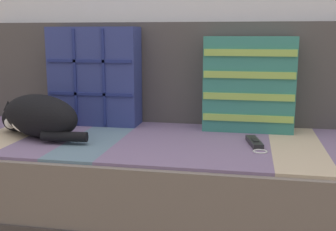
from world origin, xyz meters
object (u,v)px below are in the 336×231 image
game_remote_near (255,143)px  sleeping_cat (37,117)px  couch (172,183)px  throw_pillow_striped (249,84)px  throw_pillow_quilted (95,76)px

game_remote_near → sleeping_cat: bearing=-178.0°
couch → game_remote_near: (0.31, -0.06, 0.19)m
throw_pillow_striped → game_remote_near: bearing=-83.2°
throw_pillow_quilted → game_remote_near: (0.69, -0.24, -0.20)m
throw_pillow_striped → sleeping_cat: bearing=-161.1°
throw_pillow_quilted → throw_pillow_striped: 0.66m
sleeping_cat → couch: bearing=9.7°
sleeping_cat → throw_pillow_striped: bearing=18.9°
couch → throw_pillow_quilted: 0.58m
throw_pillow_striped → game_remote_near: throw_pillow_striped is taller
throw_pillow_striped → game_remote_near: size_ratio=1.94×
game_remote_near → couch: bearing=169.3°
throw_pillow_quilted → game_remote_near: throw_pillow_quilted is taller
throw_pillow_quilted → throw_pillow_striped: bearing=-0.0°
throw_pillow_quilted → sleeping_cat: 0.33m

